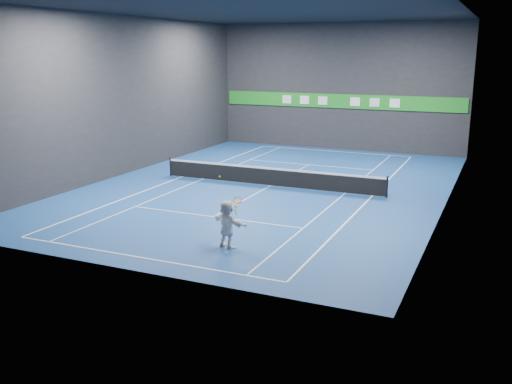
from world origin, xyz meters
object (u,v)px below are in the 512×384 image
at_px(tennis_ball, 220,177).
at_px(tennis_net, 270,176).
at_px(tennis_racket, 237,202).
at_px(player, 227,224).

distance_m(tennis_ball, tennis_net, 10.08).
bearing_deg(tennis_racket, tennis_net, 105.74).
bearing_deg(tennis_racket, tennis_ball, -179.61).
bearing_deg(tennis_net, player, -76.52).
relative_size(player, tennis_racket, 2.46).
xyz_separation_m(player, tennis_ball, (-0.30, 0.04, 1.73)).
bearing_deg(tennis_ball, tennis_racket, 0.39).
height_order(tennis_ball, tennis_net, tennis_ball).
distance_m(player, tennis_racket, 0.94).
bearing_deg(player, tennis_ball, 12.95).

